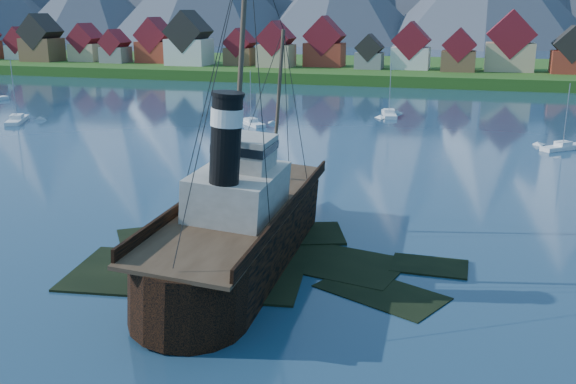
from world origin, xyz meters
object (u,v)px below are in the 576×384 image
(sailboat_d, at_px, (563,148))
(sailboat_f, at_px, (17,121))
(sailboat_e, at_px, (389,115))
(sailboat_c, at_px, (251,124))
(tugboat_wreck, at_px, (247,219))

(sailboat_d, bearing_deg, sailboat_f, -131.25)
(sailboat_e, xyz_separation_m, sailboat_f, (-64.93, -26.72, 0.03))
(sailboat_e, distance_m, sailboat_f, 70.21)
(sailboat_d, bearing_deg, sailboat_c, -140.57)
(tugboat_wreck, xyz_separation_m, sailboat_c, (-21.21, 60.84, -3.08))
(sailboat_e, bearing_deg, tugboat_wreck, -103.31)
(sailboat_e, bearing_deg, sailboat_c, -154.73)
(tugboat_wreck, height_order, sailboat_f, tugboat_wreck)
(tugboat_wreck, distance_m, sailboat_f, 81.91)
(sailboat_c, height_order, sailboat_e, sailboat_e)
(tugboat_wreck, distance_m, sailboat_d, 61.59)
(sailboat_c, xyz_separation_m, sailboat_d, (51.47, -7.28, 0.01))
(sailboat_d, relative_size, sailboat_f, 0.87)
(tugboat_wreck, relative_size, sailboat_c, 3.30)
(sailboat_c, xyz_separation_m, sailboat_f, (-42.43, -9.37, 0.03))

